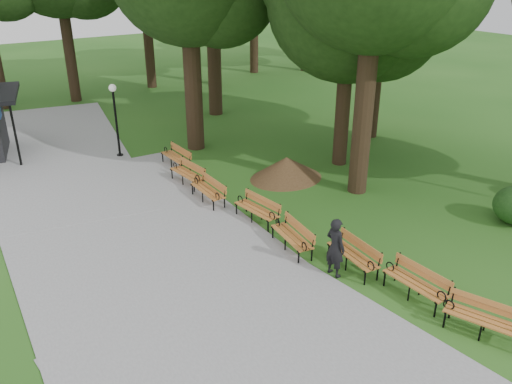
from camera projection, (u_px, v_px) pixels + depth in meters
ground at (309, 260)px, 15.29m from camera, size 100.00×100.00×0.00m
path at (142, 254)px, 15.55m from camera, size 12.00×38.00×0.06m
person at (335, 247)px, 14.24m from camera, size 0.48×0.67×1.75m
lamp_post at (114, 105)px, 22.29m from camera, size 0.32×0.32×3.24m
dirt_mound at (286, 168)px, 20.77m from camera, size 2.54×2.54×0.90m
bench_0 at (484, 320)px, 12.07m from camera, size 1.29×2.00×0.88m
bench_1 at (415, 284)px, 13.42m from camera, size 0.71×1.92×0.88m
bench_2 at (353, 255)px, 14.71m from camera, size 0.78×1.94×0.88m
bench_3 at (292, 237)px, 15.66m from camera, size 0.90×1.97×0.88m
bench_4 at (257, 210)px, 17.34m from camera, size 0.86×1.96×0.88m
bench_5 at (208, 191)px, 18.76m from camera, size 0.67×1.91×0.88m
bench_6 at (187, 174)px, 20.21m from camera, size 0.81×1.95×0.88m
bench_7 at (176, 157)px, 21.88m from camera, size 0.70×1.92×0.88m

